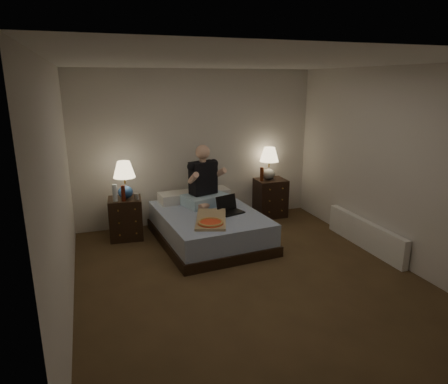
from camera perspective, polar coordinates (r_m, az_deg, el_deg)
name	(u,v)px	position (r m, az deg, el deg)	size (l,w,h in m)	color
floor	(248,278)	(4.97, 3.50, -12.17)	(4.00, 4.50, 0.00)	brown
ceiling	(252,62)	(4.40, 4.06, 18.01)	(4.00, 4.50, 0.00)	white
wall_back	(197,148)	(6.61, -3.88, 6.32)	(4.00, 2.50, 0.00)	silver
wall_front	(392,259)	(2.71, 22.82, -8.83)	(4.00, 2.50, 0.00)	silver
wall_left	(60,194)	(4.19, -22.33, -0.28)	(4.50, 2.50, 0.00)	silver
wall_right	(393,166)	(5.60, 23.01, 3.42)	(4.50, 2.50, 0.00)	silver
bed	(209,227)	(5.94, -2.14, -4.96)	(1.36, 1.81, 0.45)	#5776AE
nightstand_left	(126,218)	(6.21, -13.84, -3.67)	(0.48, 0.43, 0.62)	black
nightstand_right	(270,197)	(7.07, 6.57, -0.78)	(0.51, 0.46, 0.66)	black
lamp_left	(125,180)	(6.05, -14.01, 1.68)	(0.32, 0.32, 0.56)	#274D8F
lamp_right	(269,164)	(6.91, 6.46, 4.06)	(0.32, 0.32, 0.56)	gray
water_bottle	(115,193)	(5.98, -15.32, -0.11)	(0.07, 0.07, 0.25)	white
soda_can	(136,196)	(6.00, -12.41, -0.62)	(0.07, 0.07, 0.10)	#AAAAA5
beer_bottle_left	(123,193)	(5.96, -14.20, -0.19)	(0.06, 0.06, 0.23)	#4F170B
beer_bottle_right	(262,174)	(6.84, 5.42, 2.56)	(0.06, 0.06, 0.23)	#56210C
person	(205,176)	(6.10, -2.76, 2.37)	(0.66, 0.52, 0.93)	black
laptop	(231,205)	(5.79, 1.04, -1.90)	(0.34, 0.28, 0.24)	black
pizza_box	(211,223)	(5.30, -1.93, -4.48)	(0.40, 0.76, 0.08)	tan
radiator	(365,234)	(6.07, 19.50, -5.71)	(0.10, 1.60, 0.40)	white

